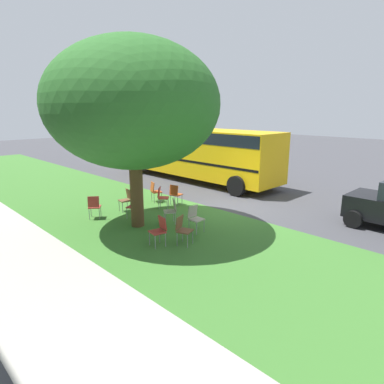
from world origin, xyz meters
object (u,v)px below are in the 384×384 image
street_tree (133,105)px  chair_9 (134,204)px  chair_4 (172,209)px  chair_8 (94,205)px  chair_2 (159,229)px  chair_5 (175,193)px  chair_6 (126,198)px  chair_3 (155,190)px  chair_7 (183,228)px  school_bus (195,149)px  chair_1 (162,196)px  chair_0 (195,217)px

street_tree → chair_9: size_ratio=6.98×
chair_4 → chair_8: bearing=36.1°
chair_9 → chair_2: bearing=160.1°
chair_5 → chair_6: (0.73, 1.94, 0.00)m
chair_3 → chair_7: (-4.32, 2.36, 0.00)m
chair_4 → chair_3: bearing=-26.8°
chair_5 → school_bus: 5.45m
street_tree → chair_8: 4.01m
chair_1 → chair_3: 1.07m
school_bus → chair_4: bearing=128.9°
street_tree → chair_8: bearing=22.1°
chair_0 → chair_7: size_ratio=1.00×
chair_9 → chair_3: bearing=-58.0°
chair_3 → chair_8: bearing=95.6°
chair_0 → school_bus: 8.47m
chair_0 → chair_9: 2.68m
chair_2 → chair_7: same height
chair_5 → chair_7: 4.23m
chair_7 → street_tree: bearing=-0.3°
chair_2 → chair_6: (3.61, -1.24, 0.00)m
chair_3 → chair_9: bearing=122.0°
chair_1 → chair_5: 0.70m
chair_3 → chair_5: (-1.01, -0.29, 0.00)m
street_tree → chair_9: bearing=-27.6°
chair_6 → chair_9: (-0.92, 0.27, 0.00)m
chair_0 → chair_1: bearing=-18.0°
chair_4 → chair_8: same height
chair_9 → school_bus: bearing=-62.9°
chair_0 → chair_5: (2.80, -1.63, 0.00)m
chair_1 → chair_8: size_ratio=1.00×
chair_1 → chair_2: (-2.91, 2.48, 0.00)m
chair_0 → chair_8: bearing=25.9°
chair_2 → chair_5: (2.88, -3.18, 0.00)m
street_tree → chair_4: (-0.63, -1.01, -3.55)m
chair_1 → chair_5: bearing=-92.7°
street_tree → chair_3: size_ratio=6.98×
chair_0 → chair_7: bearing=116.4°
chair_1 → school_bus: size_ratio=0.08×
chair_7 → chair_9: bearing=-8.0°
chair_0 → chair_5: 3.24m
chair_4 → chair_5: 2.30m
chair_0 → chair_2: (-0.07, 1.55, 0.00)m
chair_3 → chair_4: bearing=153.2°
street_tree → chair_0: (-1.80, -1.01, -3.55)m
chair_9 → chair_1: bearing=-81.7°
street_tree → chair_6: size_ratio=6.98×
street_tree → chair_2: bearing=163.7°
street_tree → chair_3: bearing=-49.3°
chair_1 → chair_7: same height
chair_3 → chair_7: size_ratio=1.00×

